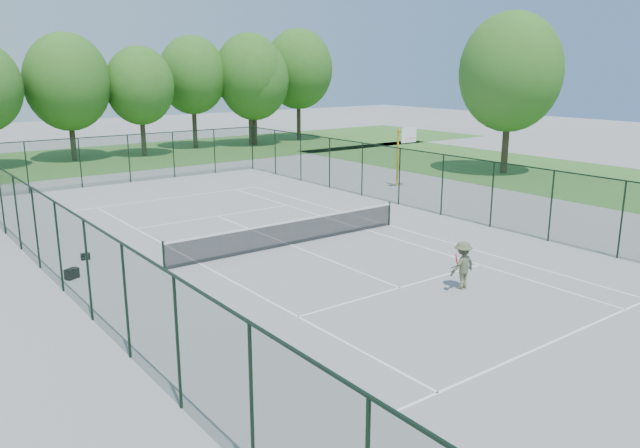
{
  "coord_description": "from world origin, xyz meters",
  "views": [
    {
      "loc": [
        -13.85,
        -20.39,
        7.11
      ],
      "look_at": [
        0.0,
        -2.0,
        1.3
      ],
      "focal_mm": 35.0,
      "sensor_mm": 36.0,
      "label": 1
    }
  ],
  "objects": [
    {
      "name": "tennis_player",
      "position": [
        1.61,
        -7.64,
        0.8
      ],
      "size": [
        1.68,
        0.93,
        1.6
      ],
      "color": "#565D3F",
      "rests_on": "ground"
    },
    {
      "name": "ground",
      "position": [
        0.0,
        0.0,
        0.0
      ],
      "size": [
        140.0,
        140.0,
        0.0
      ],
      "primitive_type": "plane",
      "color": "gray",
      "rests_on": "ground"
    },
    {
      "name": "grass_side",
      "position": [
        24.0,
        4.0,
        0.01
      ],
      "size": [
        14.0,
        40.0,
        0.01
      ],
      "primitive_type": "cube",
      "color": "#3F742C",
      "rests_on": "ground"
    },
    {
      "name": "fence_enclosure",
      "position": [
        0.0,
        0.0,
        1.56
      ],
      "size": [
        18.05,
        36.05,
        3.02
      ],
      "color": "#17331C",
      "rests_on": "ground"
    },
    {
      "name": "sports_bag_a",
      "position": [
        -8.41,
        1.1,
        0.18
      ],
      "size": [
        0.52,
        0.44,
        0.36
      ],
      "primitive_type": "cube",
      "rotation": [
        0.0,
        0.0,
        0.43
      ],
      "color": "black",
      "rests_on": "ground"
    },
    {
      "name": "court_lines",
      "position": [
        0.0,
        0.0,
        0.0
      ],
      "size": [
        11.05,
        23.85,
        0.01
      ],
      "color": "white",
      "rests_on": "ground"
    },
    {
      "name": "sports_bag_b",
      "position": [
        -7.36,
        3.05,
        0.12
      ],
      "size": [
        0.34,
        0.22,
        0.25
      ],
      "primitive_type": "cube",
      "rotation": [
        0.0,
        0.0,
        -0.08
      ],
      "color": "black",
      "rests_on": "ground"
    },
    {
      "name": "tree_line_far",
      "position": [
        0.0,
        30.0,
        5.99
      ],
      "size": [
        39.4,
        6.4,
        9.7
      ],
      "color": "#3D3120",
      "rests_on": "ground"
    },
    {
      "name": "grass_far",
      "position": [
        0.0,
        30.0,
        0.01
      ],
      "size": [
        80.0,
        16.0,
        0.01
      ],
      "primitive_type": "cube",
      "color": "#3F742C",
      "rests_on": "ground"
    },
    {
      "name": "tennis_net",
      "position": [
        0.0,
        0.0,
        0.58
      ],
      "size": [
        11.08,
        0.08,
        1.1
      ],
      "color": "black",
      "rests_on": "ground"
    },
    {
      "name": "tree_side",
      "position": [
        21.9,
        6.02,
        6.77
      ],
      "size": [
        6.78,
        6.78,
        10.73
      ],
      "color": "#3D3120",
      "rests_on": "ground"
    },
    {
      "name": "basketball_goal",
      "position": [
        12.64,
        6.43,
        2.57
      ],
      "size": [
        1.2,
        1.43,
        3.65
      ],
      "color": "gold",
      "rests_on": "ground"
    }
  ]
}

